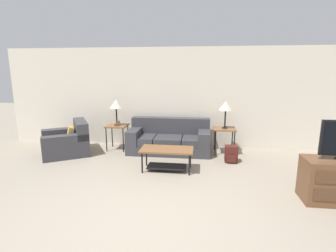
{
  "coord_description": "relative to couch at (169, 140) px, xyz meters",
  "views": [
    {
      "loc": [
        0.74,
        -3.0,
        2.02
      ],
      "look_at": [
        0.0,
        2.64,
        0.8
      ],
      "focal_mm": 28.0,
      "sensor_mm": 36.0,
      "label": 1
    }
  ],
  "objects": [
    {
      "name": "table_lamp_left",
      "position": [
        -1.35,
        0.03,
        0.88
      ],
      "size": [
        0.33,
        0.33,
        0.66
      ],
      "color": "black",
      "rests_on": "side_table_left"
    },
    {
      "name": "coffee_table",
      "position": [
        0.11,
        -1.27,
        0.04
      ],
      "size": [
        1.06,
        0.54,
        0.46
      ],
      "color": "brown",
      "rests_on": "ground_plane"
    },
    {
      "name": "table_lamp_right",
      "position": [
        1.35,
        0.03,
        0.88
      ],
      "size": [
        0.33,
        0.33,
        0.66
      ],
      "color": "black",
      "rests_on": "side_table_right"
    },
    {
      "name": "picture_frame",
      "position": [
        -1.3,
        -0.05,
        0.41
      ],
      "size": [
        0.1,
        0.04,
        0.13
      ],
      "color": "#4C3828",
      "rests_on": "side_table_left"
    },
    {
      "name": "side_table_right",
      "position": [
        1.35,
        0.03,
        0.27
      ],
      "size": [
        0.52,
        0.51,
        0.64
      ],
      "color": "brown",
      "rests_on": "ground_plane"
    },
    {
      "name": "ground_plane",
      "position": [
        0.05,
        -3.3,
        -0.3
      ],
      "size": [
        24.0,
        24.0,
        0.0
      ],
      "primitive_type": "plane",
      "color": "gray"
    },
    {
      "name": "couch",
      "position": [
        0.0,
        0.0,
        0.0
      ],
      "size": [
        2.01,
        0.91,
        0.82
      ],
      "color": "#38383D",
      "rests_on": "ground_plane"
    },
    {
      "name": "backpack",
      "position": [
        1.47,
        -0.6,
        -0.11
      ],
      "size": [
        0.27,
        0.29,
        0.37
      ],
      "color": "#4C1E19",
      "rests_on": "ground_plane"
    },
    {
      "name": "armchair",
      "position": [
        -2.46,
        -0.49,
        -0.01
      ],
      "size": [
        1.43,
        1.44,
        0.8
      ],
      "color": "#38383D",
      "rests_on": "ground_plane"
    },
    {
      "name": "side_table_left",
      "position": [
        -1.35,
        0.03,
        0.27
      ],
      "size": [
        0.52,
        0.51,
        0.64
      ],
      "color": "brown",
      "rests_on": "ground_plane"
    },
    {
      "name": "wall_back",
      "position": [
        0.05,
        0.56,
        1.0
      ],
      "size": [
        9.19,
        0.06,
        2.6
      ],
      "color": "silver",
      "rests_on": "ground_plane"
    }
  ]
}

